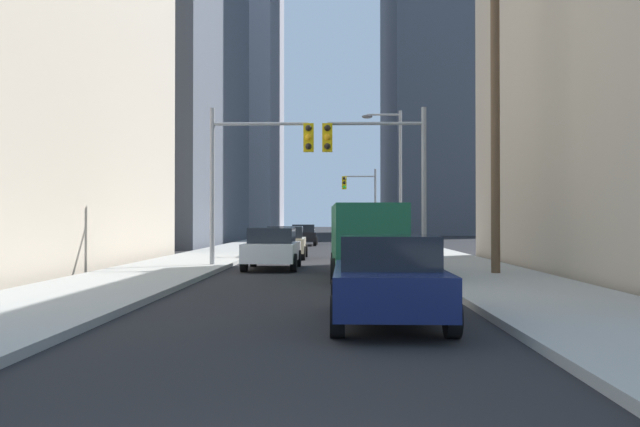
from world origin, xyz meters
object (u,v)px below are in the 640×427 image
(traffic_signal_near_left, at_px, (256,160))
(cargo_van_green, at_px, (366,237))
(sedan_navy, at_px, (388,279))
(sedan_white, at_px, (272,248))
(sedan_black, at_px, (304,235))
(traffic_signal_near_right, at_px, (380,160))
(traffic_signal_far_right, at_px, (361,194))
(sedan_beige, at_px, (286,242))

(traffic_signal_near_left, bearing_deg, cargo_van_green, -47.86)
(sedan_navy, relative_size, sedan_white, 1.00)
(traffic_signal_near_left, bearing_deg, sedan_black, 88.37)
(traffic_signal_near_right, bearing_deg, cargo_van_green, -99.41)
(traffic_signal_near_right, height_order, traffic_signal_far_right, same)
(sedan_black, bearing_deg, sedan_white, -90.07)
(cargo_van_green, xyz_separation_m, sedan_beige, (-3.25, 10.65, -0.52))
(traffic_signal_near_left, relative_size, traffic_signal_near_right, 1.00)
(sedan_navy, distance_m, traffic_signal_near_left, 14.07)
(sedan_navy, relative_size, traffic_signal_far_right, 0.70)
(cargo_van_green, height_order, sedan_black, cargo_van_green)
(sedan_navy, xyz_separation_m, traffic_signal_near_left, (-3.82, 13.14, 3.28))
(sedan_black, relative_size, traffic_signal_far_right, 0.71)
(sedan_beige, relative_size, sedan_black, 1.00)
(sedan_navy, distance_m, sedan_white, 13.14)
(sedan_navy, height_order, sedan_black, same)
(sedan_black, distance_m, traffic_signal_near_left, 23.55)
(sedan_white, relative_size, traffic_signal_near_left, 0.70)
(sedan_beige, height_order, traffic_signal_far_right, traffic_signal_far_right)
(cargo_van_green, xyz_separation_m, traffic_signal_near_left, (-3.88, 4.29, 2.76))
(sedan_beige, height_order, sedan_black, same)
(sedan_black, bearing_deg, sedan_beige, -90.13)
(cargo_van_green, distance_m, sedan_black, 27.79)
(sedan_navy, relative_size, sedan_black, 1.00)
(cargo_van_green, relative_size, sedan_black, 1.24)
(traffic_signal_near_right, relative_size, traffic_signal_far_right, 1.00)
(sedan_black, relative_size, traffic_signal_near_left, 0.71)
(traffic_signal_near_right, distance_m, traffic_signal_far_right, 28.77)
(sedan_black, xyz_separation_m, traffic_signal_far_right, (4.42, 5.45, 3.22))
(traffic_signal_near_right, bearing_deg, sedan_beige, 121.91)
(traffic_signal_far_right, bearing_deg, sedan_beige, -101.25)
(sedan_black, bearing_deg, traffic_signal_far_right, 50.98)
(cargo_van_green, distance_m, sedan_white, 5.09)
(sedan_beige, xyz_separation_m, sedan_black, (0.04, 16.95, 0.00))
(traffic_signal_near_left, bearing_deg, sedan_white, -32.14)
(traffic_signal_near_left, xyz_separation_m, traffic_signal_near_right, (4.59, -0.00, -0.00))
(sedan_navy, height_order, sedan_beige, same)
(sedan_navy, bearing_deg, sedan_black, 94.94)
(traffic_signal_far_right, bearing_deg, sedan_navy, -91.73)
(cargo_van_green, relative_size, traffic_signal_near_right, 0.88)
(sedan_navy, bearing_deg, traffic_signal_near_right, 86.64)
(sedan_white, bearing_deg, sedan_beige, 90.10)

